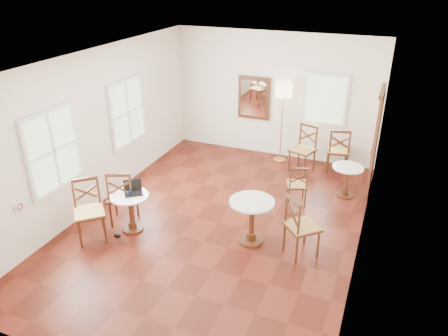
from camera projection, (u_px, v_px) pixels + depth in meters
name	position (u px, v px, depth m)	size (l,w,h in m)	color
ground	(218.00, 223.00, 8.02)	(7.00, 7.00, 0.00)	#54180E
room_shell	(220.00, 122.00, 7.45)	(5.02, 7.02, 3.01)	white
cafe_table_near	(131.00, 208.00, 7.64)	(0.67, 0.67, 0.71)	#4D2613
cafe_table_mid	(251.00, 217.00, 7.28)	(0.76, 0.76, 0.80)	#4D2613
cafe_table_back	(347.00, 178.00, 8.79)	(0.62, 0.62, 0.66)	#4D2613
chair_near_a	(122.00, 196.00, 7.82)	(0.66, 0.66, 1.09)	#4D2613
chair_near_b	(89.00, 211.00, 7.36)	(0.71, 0.71, 1.09)	#4D2613
chair_mid_a	(297.00, 185.00, 8.49)	(0.50, 0.50, 0.85)	#4D2613
chair_mid_b	(301.00, 226.00, 6.96)	(0.70, 0.70, 1.07)	#4D2613
chair_back_a	(338.00, 150.00, 9.76)	(0.58, 0.58, 1.08)	#4D2613
chair_back_b	(303.00, 149.00, 9.80)	(0.63, 0.63, 1.09)	#4D2613
floor_lamp	(283.00, 95.00, 9.84)	(0.38, 0.38, 1.94)	#BF8C3F
laptop	(133.00, 190.00, 7.58)	(0.41, 0.40, 0.22)	black
mouse	(137.00, 190.00, 7.64)	(0.10, 0.06, 0.04)	black
navy_mug	(129.00, 193.00, 7.52)	(0.11, 0.07, 0.08)	black
water_glass	(131.00, 190.00, 7.60)	(0.06, 0.06, 0.10)	white
power_adapter	(117.00, 236.00, 7.61)	(0.10, 0.06, 0.04)	black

